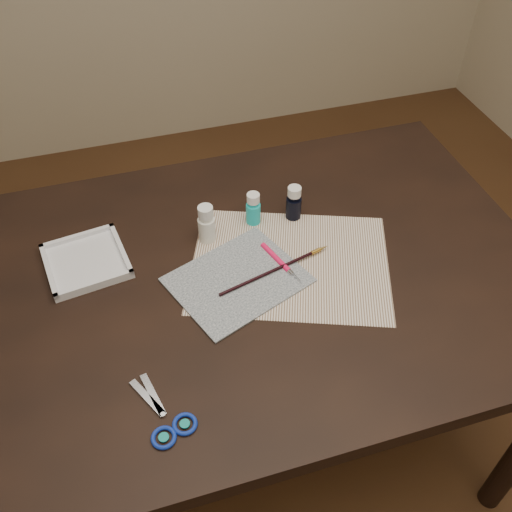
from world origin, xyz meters
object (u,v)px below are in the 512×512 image
object	(u,v)px
paint_bottle_cyan	(253,209)
paint_bottle_navy	(294,203)
paint_bottle_white	(206,224)
paper	(290,263)
scissors	(155,410)
palette_tray	(86,261)
canvas	(237,280)

from	to	relation	value
paint_bottle_cyan	paint_bottle_navy	size ratio (longest dim) A/B	0.94
paint_bottle_white	paint_bottle_cyan	bearing A→B (deg)	12.77
paint_bottle_cyan	paint_bottle_navy	xyz separation A→B (m)	(0.10, -0.01, 0.00)
paper	paint_bottle_navy	size ratio (longest dim) A/B	4.87
scissors	paint_bottle_white	bearing A→B (deg)	-52.19
paint_bottle_white	palette_tray	bearing A→B (deg)	-179.78
paint_bottle_white	paint_bottle_cyan	size ratio (longest dim) A/B	1.15
canvas	paint_bottle_cyan	world-z (taller)	paint_bottle_cyan
paint_bottle_navy	scissors	size ratio (longest dim) A/B	0.52
paint_bottle_cyan	paint_bottle_white	bearing A→B (deg)	-167.23
paint_bottle_cyan	scissors	distance (m)	0.54
paint_bottle_cyan	palette_tray	bearing A→B (deg)	-175.95
paint_bottle_cyan	scissors	world-z (taller)	paint_bottle_cyan
canvas	palette_tray	world-z (taller)	palette_tray
paper	scissors	size ratio (longest dim) A/B	2.51
paint_bottle_white	paper	bearing A→B (deg)	-39.31
canvas	paint_bottle_cyan	size ratio (longest dim) A/B	3.19
paint_bottle_cyan	paint_bottle_navy	world-z (taller)	paint_bottle_navy
paper	palette_tray	size ratio (longest dim) A/B	2.54
paint_bottle_cyan	scissors	size ratio (longest dim) A/B	0.49
scissors	palette_tray	size ratio (longest dim) A/B	1.01
paper	paint_bottle_navy	distance (m)	0.17
scissors	paint_bottle_navy	bearing A→B (deg)	-70.90
canvas	scissors	bearing A→B (deg)	-130.59
canvas	paint_bottle_cyan	xyz separation A→B (m)	(0.09, 0.18, 0.04)
palette_tray	paint_bottle_navy	bearing A→B (deg)	2.06
paint_bottle_white	scissors	world-z (taller)	paint_bottle_white
paint_bottle_white	paint_bottle_navy	bearing A→B (deg)	4.42
paint_bottle_cyan	palette_tray	size ratio (longest dim) A/B	0.49
paint_bottle_navy	scissors	distance (m)	0.60
paint_bottle_navy	canvas	bearing A→B (deg)	-138.48
scissors	palette_tray	bearing A→B (deg)	-15.16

